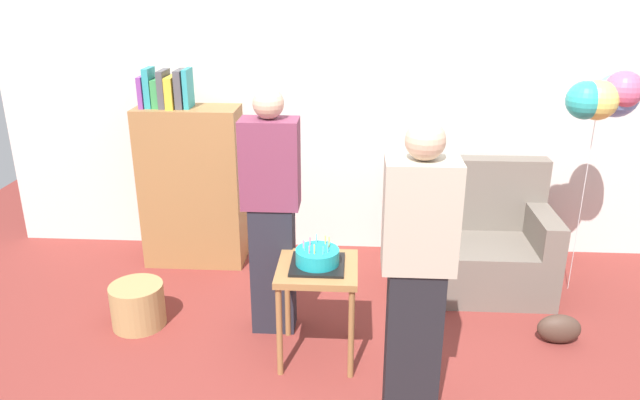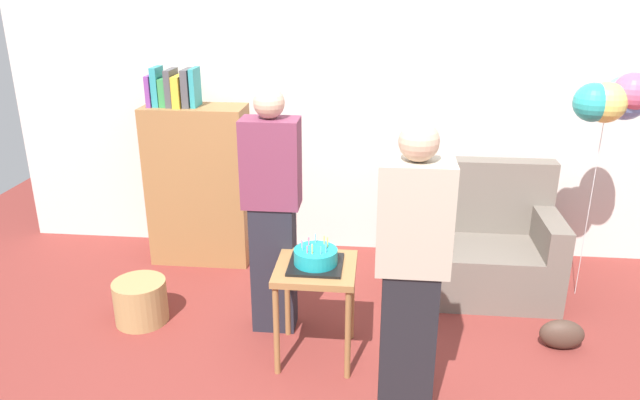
{
  "view_description": "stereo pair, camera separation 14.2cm",
  "coord_description": "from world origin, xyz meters",
  "px_view_note": "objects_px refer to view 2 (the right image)",
  "views": [
    {
      "loc": [
        -0.02,
        -2.84,
        2.24
      ],
      "look_at": [
        -0.23,
        0.61,
        0.95
      ],
      "focal_mm": 33.61,
      "sensor_mm": 36.0,
      "label": 1
    },
    {
      "loc": [
        0.12,
        -2.83,
        2.24
      ],
      "look_at": [
        -0.23,
        0.61,
        0.95
      ],
      "focal_mm": 33.61,
      "sensor_mm": 36.0,
      "label": 2
    }
  ],
  "objects_px": {
    "handbag": "(562,334)",
    "wicker_basket": "(141,301)",
    "person_blowing_candles": "(272,212)",
    "birthday_cake": "(316,258)",
    "side_table": "(316,280)",
    "person_holding_cake": "(411,278)",
    "balloon_bunch": "(615,99)",
    "bookshelf": "(198,181)",
    "couch": "(479,247)"
  },
  "relations": [
    {
      "from": "person_blowing_candles",
      "to": "handbag",
      "type": "relative_size",
      "value": 5.82
    },
    {
      "from": "person_holding_cake",
      "to": "handbag",
      "type": "xyz_separation_m",
      "value": [
        1.02,
        0.73,
        -0.73
      ]
    },
    {
      "from": "bookshelf",
      "to": "handbag",
      "type": "relative_size",
      "value": 5.71
    },
    {
      "from": "person_blowing_candles",
      "to": "wicker_basket",
      "type": "bearing_deg",
      "value": 173.74
    },
    {
      "from": "handbag",
      "to": "balloon_bunch",
      "type": "height_order",
      "value": "balloon_bunch"
    },
    {
      "from": "birthday_cake",
      "to": "handbag",
      "type": "distance_m",
      "value": 1.67
    },
    {
      "from": "bookshelf",
      "to": "side_table",
      "type": "distance_m",
      "value": 1.7
    },
    {
      "from": "bookshelf",
      "to": "person_blowing_candles",
      "type": "distance_m",
      "value": 1.26
    },
    {
      "from": "handbag",
      "to": "person_blowing_candles",
      "type": "bearing_deg",
      "value": 177.59
    },
    {
      "from": "person_holding_cake",
      "to": "balloon_bunch",
      "type": "distance_m",
      "value": 2.06
    },
    {
      "from": "side_table",
      "to": "wicker_basket",
      "type": "relative_size",
      "value": 1.74
    },
    {
      "from": "couch",
      "to": "wicker_basket",
      "type": "bearing_deg",
      "value": -163.15
    },
    {
      "from": "handbag",
      "to": "wicker_basket",
      "type": "bearing_deg",
      "value": 179.14
    },
    {
      "from": "person_blowing_candles",
      "to": "person_holding_cake",
      "type": "bearing_deg",
      "value": -52.27
    },
    {
      "from": "side_table",
      "to": "wicker_basket",
      "type": "xyz_separation_m",
      "value": [
        -1.24,
        0.27,
        -0.38
      ]
    },
    {
      "from": "balloon_bunch",
      "to": "wicker_basket",
      "type": "bearing_deg",
      "value": -168.52
    },
    {
      "from": "wicker_basket",
      "to": "balloon_bunch",
      "type": "relative_size",
      "value": 0.22
    },
    {
      "from": "person_holding_cake",
      "to": "couch",
      "type": "bearing_deg",
      "value": -89.82
    },
    {
      "from": "person_holding_cake",
      "to": "handbag",
      "type": "bearing_deg",
      "value": -122.76
    },
    {
      "from": "bookshelf",
      "to": "birthday_cake",
      "type": "xyz_separation_m",
      "value": [
        1.1,
        -1.29,
        -0.01
      ]
    },
    {
      "from": "birthday_cake",
      "to": "balloon_bunch",
      "type": "bearing_deg",
      "value": 25.73
    },
    {
      "from": "bookshelf",
      "to": "birthday_cake",
      "type": "height_order",
      "value": "bookshelf"
    },
    {
      "from": "birthday_cake",
      "to": "person_holding_cake",
      "type": "relative_size",
      "value": 0.2
    },
    {
      "from": "couch",
      "to": "handbag",
      "type": "height_order",
      "value": "couch"
    },
    {
      "from": "handbag",
      "to": "balloon_bunch",
      "type": "bearing_deg",
      "value": 63.94
    },
    {
      "from": "couch",
      "to": "side_table",
      "type": "height_order",
      "value": "couch"
    },
    {
      "from": "couch",
      "to": "person_blowing_candles",
      "type": "relative_size",
      "value": 0.67
    },
    {
      "from": "side_table",
      "to": "person_holding_cake",
      "type": "distance_m",
      "value": 0.79
    },
    {
      "from": "bookshelf",
      "to": "handbag",
      "type": "distance_m",
      "value": 2.92
    },
    {
      "from": "wicker_basket",
      "to": "handbag",
      "type": "height_order",
      "value": "wicker_basket"
    },
    {
      "from": "birthday_cake",
      "to": "person_blowing_candles",
      "type": "height_order",
      "value": "person_blowing_candles"
    },
    {
      "from": "birthday_cake",
      "to": "wicker_basket",
      "type": "height_order",
      "value": "birthday_cake"
    },
    {
      "from": "balloon_bunch",
      "to": "person_blowing_candles",
      "type": "bearing_deg",
      "value": -164.76
    },
    {
      "from": "handbag",
      "to": "balloon_bunch",
      "type": "distance_m",
      "value": 1.58
    },
    {
      "from": "couch",
      "to": "handbag",
      "type": "relative_size",
      "value": 3.93
    },
    {
      "from": "birthday_cake",
      "to": "person_blowing_candles",
      "type": "relative_size",
      "value": 0.2
    },
    {
      "from": "couch",
      "to": "birthday_cake",
      "type": "xyz_separation_m",
      "value": [
        -1.12,
        -0.99,
        0.33
      ]
    },
    {
      "from": "wicker_basket",
      "to": "handbag",
      "type": "relative_size",
      "value": 1.29
    },
    {
      "from": "birthday_cake",
      "to": "couch",
      "type": "bearing_deg",
      "value": 41.45
    },
    {
      "from": "birthday_cake",
      "to": "wicker_basket",
      "type": "distance_m",
      "value": 1.38
    },
    {
      "from": "bookshelf",
      "to": "balloon_bunch",
      "type": "bearing_deg",
      "value": -7.19
    },
    {
      "from": "wicker_basket",
      "to": "handbag",
      "type": "xyz_separation_m",
      "value": [
        2.8,
        -0.04,
        -0.05
      ]
    },
    {
      "from": "side_table",
      "to": "handbag",
      "type": "distance_m",
      "value": 1.63
    },
    {
      "from": "person_holding_cake",
      "to": "bookshelf",
      "type": "bearing_deg",
      "value": -25.83
    },
    {
      "from": "person_holding_cake",
      "to": "wicker_basket",
      "type": "bearing_deg",
      "value": -1.8
    },
    {
      "from": "bookshelf",
      "to": "balloon_bunch",
      "type": "xyz_separation_m",
      "value": [
        2.99,
        -0.38,
        0.8
      ]
    },
    {
      "from": "bookshelf",
      "to": "handbag",
      "type": "xyz_separation_m",
      "value": [
        2.66,
        -1.06,
        -0.59
      ]
    },
    {
      "from": "side_table",
      "to": "handbag",
      "type": "bearing_deg",
      "value": 8.46
    },
    {
      "from": "person_blowing_candles",
      "to": "person_holding_cake",
      "type": "relative_size",
      "value": 1.0
    },
    {
      "from": "birthday_cake",
      "to": "person_holding_cake",
      "type": "distance_m",
      "value": 0.75
    }
  ]
}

